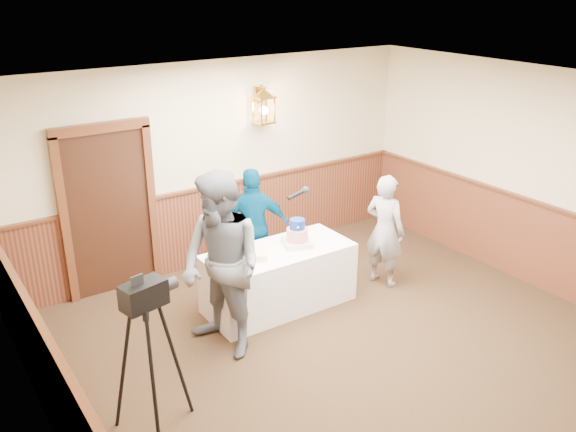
% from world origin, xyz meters
% --- Properties ---
extents(ground, '(7.00, 7.00, 0.00)m').
position_xyz_m(ground, '(0.00, 0.00, 0.00)').
color(ground, '#2F1F12').
rests_on(ground, ground).
extents(room_shell, '(6.02, 7.02, 2.81)m').
position_xyz_m(room_shell, '(-0.05, 0.45, 1.52)').
color(room_shell, beige).
rests_on(room_shell, ground).
extents(display_table, '(1.80, 0.80, 0.75)m').
position_xyz_m(display_table, '(-0.10, 1.90, 0.38)').
color(display_table, white).
rests_on(display_table, ground).
extents(tiered_cake, '(0.41, 0.41, 0.34)m').
position_xyz_m(tiered_cake, '(0.17, 1.89, 0.88)').
color(tiered_cake, beige).
rests_on(tiered_cake, display_table).
extents(sheet_cake_yellow, '(0.44, 0.39, 0.07)m').
position_xyz_m(sheet_cake_yellow, '(-0.50, 1.90, 0.79)').
color(sheet_cake_yellow, '#F0CA8F').
rests_on(sheet_cake_yellow, display_table).
extents(sheet_cake_green, '(0.30, 0.25, 0.07)m').
position_xyz_m(sheet_cake_green, '(-0.78, 2.03, 0.78)').
color(sheet_cake_green, '#9FBF87').
rests_on(sheet_cake_green, display_table).
extents(interviewer, '(1.65, 1.12, 2.01)m').
position_xyz_m(interviewer, '(-1.10, 1.43, 1.00)').
color(interviewer, slate).
rests_on(interviewer, ground).
extents(baker, '(0.51, 0.63, 1.49)m').
position_xyz_m(baker, '(1.36, 1.64, 0.75)').
color(baker, gray).
rests_on(baker, ground).
extents(assistant_p, '(1.00, 0.73, 1.58)m').
position_xyz_m(assistant_p, '(-0.04, 2.57, 0.79)').
color(assistant_p, navy).
rests_on(assistant_p, ground).
extents(tv_camera_rig, '(0.59, 0.55, 1.50)m').
position_xyz_m(tv_camera_rig, '(-2.23, 0.62, 0.67)').
color(tv_camera_rig, black).
rests_on(tv_camera_rig, ground).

